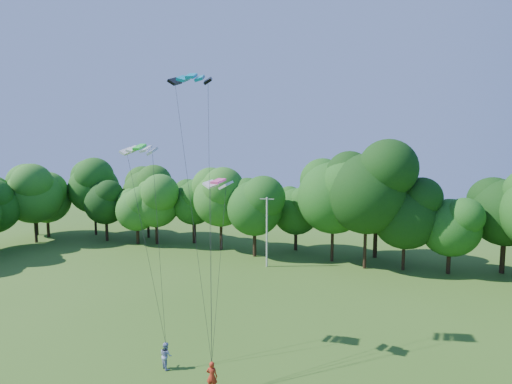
% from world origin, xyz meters
% --- Properties ---
extents(utility_pole, '(1.69, 0.30, 8.49)m').
position_xyz_m(utility_pole, '(-3.73, 29.85, 4.36)').
color(utility_pole, '#B3B3AA').
rests_on(utility_pole, ground).
extents(kite_flyer_left, '(0.73, 0.54, 1.83)m').
position_xyz_m(kite_flyer_left, '(1.05, 4.82, 0.91)').
color(kite_flyer_left, '#AA2815').
rests_on(kite_flyer_left, ground).
extents(kite_flyer_right, '(1.07, 1.01, 1.74)m').
position_xyz_m(kite_flyer_right, '(-2.85, 6.08, 0.87)').
color(kite_flyer_right, '#8C99C3').
rests_on(kite_flyer_right, ground).
extents(kite_teal, '(3.12, 1.95, 0.59)m').
position_xyz_m(kite_teal, '(-2.71, 9.83, 19.16)').
color(kite_teal, '#0587AA').
rests_on(kite_teal, ground).
extents(kite_green, '(2.55, 1.33, 0.47)m').
position_xyz_m(kite_green, '(-6.05, 8.38, 14.31)').
color(kite_green, '#21E031').
rests_on(kite_green, ground).
extents(kite_pink, '(2.14, 1.40, 0.34)m').
position_xyz_m(kite_pink, '(-0.36, 8.97, 12.04)').
color(kite_pink, '#EF428E').
rests_on(kite_pink, ground).
extents(tree_back_west, '(8.64, 8.64, 12.57)m').
position_xyz_m(tree_back_west, '(-26.73, 38.75, 7.85)').
color(tree_back_west, '#311A13').
rests_on(tree_back_west, ground).
extents(tree_back_center, '(10.40, 10.40, 15.13)m').
position_xyz_m(tree_back_center, '(7.52, 33.06, 9.45)').
color(tree_back_center, black).
rests_on(tree_back_center, ground).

